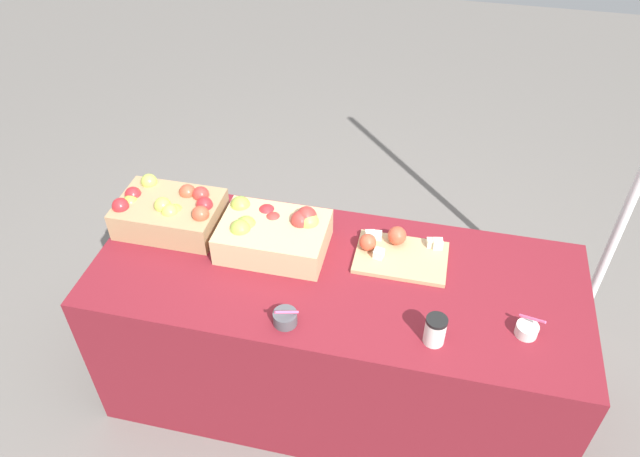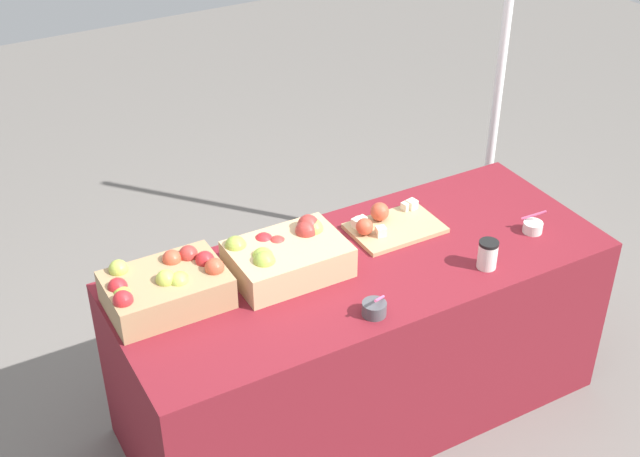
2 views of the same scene
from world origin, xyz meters
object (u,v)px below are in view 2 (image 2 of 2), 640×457
object	(u,v)px
sample_bowl_mid	(533,227)
apple_crate_middle	(286,255)
apple_crate_left	(166,287)
tent_pole	(501,67)
coffee_cup	(488,254)
sample_bowl_near	(374,308)
cutting_board_front	(388,224)

from	to	relation	value
sample_bowl_mid	apple_crate_middle	bearing A→B (deg)	166.27
apple_crate_left	tent_pole	xyz separation A→B (m)	(1.88, 0.53, 0.25)
apple_crate_middle	coffee_cup	world-z (taller)	apple_crate_middle
apple_crate_middle	sample_bowl_mid	xyz separation A→B (m)	(0.98, -0.24, -0.05)
sample_bowl_near	tent_pole	world-z (taller)	tent_pole
coffee_cup	tent_pole	size ratio (longest dim) A/B	0.05
apple_crate_left	coffee_cup	bearing A→B (deg)	-18.29
tent_pole	sample_bowl_near	bearing A→B (deg)	-143.74
coffee_cup	apple_crate_middle	bearing A→B (deg)	152.94
sample_bowl_mid	coffee_cup	xyz separation A→B (m)	(-0.31, -0.10, 0.03)
apple_crate_middle	sample_bowl_mid	distance (m)	1.01
sample_bowl_near	coffee_cup	distance (m)	0.52
coffee_cup	tent_pole	xyz separation A→B (m)	(0.76, 0.90, 0.26)
apple_crate_middle	coffee_cup	size ratio (longest dim) A/B	3.73
sample_bowl_mid	tent_pole	size ratio (longest dim) A/B	0.04
apple_crate_left	apple_crate_middle	xyz separation A→B (m)	(0.45, -0.03, -0.00)
apple_crate_left	sample_bowl_near	xyz separation A→B (m)	(0.60, -0.41, -0.05)
cutting_board_front	tent_pole	size ratio (longest dim) A/B	0.17
coffee_cup	tent_pole	distance (m)	1.21
sample_bowl_near	tent_pole	bearing A→B (deg)	36.26
apple_crate_middle	sample_bowl_mid	size ratio (longest dim) A/B	4.46
sample_bowl_mid	sample_bowl_near	bearing A→B (deg)	-170.63
sample_bowl_near	coffee_cup	size ratio (longest dim) A/B	0.88
sample_bowl_near	apple_crate_middle	bearing A→B (deg)	111.61
apple_crate_middle	tent_pole	xyz separation A→B (m)	(1.43, 0.56, 0.25)
sample_bowl_mid	coffee_cup	distance (m)	0.33
cutting_board_front	sample_bowl_near	distance (m)	0.55
apple_crate_left	apple_crate_middle	bearing A→B (deg)	-3.82
sample_bowl_near	coffee_cup	bearing A→B (deg)	3.89
apple_crate_middle	coffee_cup	distance (m)	0.75
cutting_board_front	sample_bowl_mid	distance (m)	0.57
apple_crate_middle	tent_pole	size ratio (longest dim) A/B	0.20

